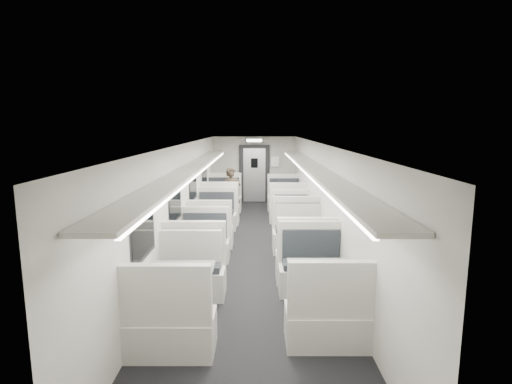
{
  "coord_description": "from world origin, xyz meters",
  "views": [
    {
      "loc": [
        0.08,
        -8.56,
        2.78
      ],
      "look_at": [
        0.07,
        1.1,
        1.18
      ],
      "focal_mm": 28.0,
      "sensor_mm": 36.0,
      "label": 1
    }
  ],
  "objects_px": {
    "passenger": "(231,193)",
    "booth_right_a": "(286,203)",
    "booth_left_d": "(181,293)",
    "booth_right_c": "(302,245)",
    "booth_left_a": "(222,204)",
    "booth_right_d": "(319,289)",
    "booth_left_c": "(200,255)",
    "booth_right_b": "(293,224)",
    "exit_sign": "(254,140)",
    "booth_left_b": "(214,222)",
    "vestibule_door": "(254,174)"
  },
  "relations": [
    {
      "from": "booth_left_b",
      "to": "exit_sign",
      "type": "bearing_deg",
      "value": 76.68
    },
    {
      "from": "booth_right_c",
      "to": "passenger",
      "type": "xyz_separation_m",
      "value": [
        -1.67,
        4.02,
        0.37
      ]
    },
    {
      "from": "booth_left_c",
      "to": "passenger",
      "type": "height_order",
      "value": "passenger"
    },
    {
      "from": "booth_right_d",
      "to": "exit_sign",
      "type": "distance_m",
      "value": 8.68
    },
    {
      "from": "booth_right_b",
      "to": "vestibule_door",
      "type": "bearing_deg",
      "value": 101.77
    },
    {
      "from": "booth_left_b",
      "to": "booth_left_c",
      "type": "bearing_deg",
      "value": -90.0
    },
    {
      "from": "booth_right_b",
      "to": "booth_right_c",
      "type": "distance_m",
      "value": 1.92
    },
    {
      "from": "vestibule_door",
      "to": "booth_right_b",
      "type": "bearing_deg",
      "value": -78.23
    },
    {
      "from": "booth_right_d",
      "to": "passenger",
      "type": "xyz_separation_m",
      "value": [
        -1.67,
        6.2,
        0.38
      ]
    },
    {
      "from": "booth_left_d",
      "to": "vestibule_door",
      "type": "xyz_separation_m",
      "value": [
        1.0,
        9.08,
        0.63
      ]
    },
    {
      "from": "booth_left_a",
      "to": "booth_right_a",
      "type": "relative_size",
      "value": 1.04
    },
    {
      "from": "booth_right_b",
      "to": "exit_sign",
      "type": "relative_size",
      "value": 3.25
    },
    {
      "from": "booth_left_d",
      "to": "booth_left_b",
      "type": "bearing_deg",
      "value": 90.0
    },
    {
      "from": "booth_right_c",
      "to": "booth_right_a",
      "type": "bearing_deg",
      "value": 90.0
    },
    {
      "from": "booth_right_c",
      "to": "booth_left_d",
      "type": "bearing_deg",
      "value": -130.29
    },
    {
      "from": "booth_right_a",
      "to": "booth_right_c",
      "type": "xyz_separation_m",
      "value": [
        0.0,
        -4.44,
        0.01
      ]
    },
    {
      "from": "booth_right_d",
      "to": "vestibule_door",
      "type": "bearing_deg",
      "value": 96.41
    },
    {
      "from": "booth_left_a",
      "to": "passenger",
      "type": "relative_size",
      "value": 1.49
    },
    {
      "from": "booth_left_d",
      "to": "booth_right_c",
      "type": "distance_m",
      "value": 3.09
    },
    {
      "from": "booth_left_c",
      "to": "booth_right_a",
      "type": "bearing_deg",
      "value": 68.01
    },
    {
      "from": "booth_left_b",
      "to": "vestibule_door",
      "type": "bearing_deg",
      "value": 78.02
    },
    {
      "from": "booth_left_d",
      "to": "booth_right_b",
      "type": "xyz_separation_m",
      "value": [
        2.0,
        4.28,
        -0.05
      ]
    },
    {
      "from": "booth_left_d",
      "to": "passenger",
      "type": "height_order",
      "value": "passenger"
    },
    {
      "from": "booth_left_c",
      "to": "booth_right_d",
      "type": "height_order",
      "value": "booth_right_d"
    },
    {
      "from": "booth_left_b",
      "to": "booth_right_c",
      "type": "height_order",
      "value": "booth_right_c"
    },
    {
      "from": "booth_left_d",
      "to": "exit_sign",
      "type": "bearing_deg",
      "value": 83.36
    },
    {
      "from": "exit_sign",
      "to": "passenger",
      "type": "bearing_deg",
      "value": -106.95
    },
    {
      "from": "booth_left_b",
      "to": "vestibule_door",
      "type": "xyz_separation_m",
      "value": [
        1.0,
        4.71,
        0.66
      ]
    },
    {
      "from": "passenger",
      "to": "vestibule_door",
      "type": "relative_size",
      "value": 0.74
    },
    {
      "from": "booth_left_c",
      "to": "booth_right_d",
      "type": "bearing_deg",
      "value": -39.88
    },
    {
      "from": "booth_left_c",
      "to": "booth_right_b",
      "type": "xyz_separation_m",
      "value": [
        2.0,
        2.43,
        -0.01
      ]
    },
    {
      "from": "booth_left_a",
      "to": "booth_right_d",
      "type": "height_order",
      "value": "booth_left_a"
    },
    {
      "from": "booth_left_a",
      "to": "passenger",
      "type": "bearing_deg",
      "value": -37.85
    },
    {
      "from": "booth_right_d",
      "to": "booth_right_a",
      "type": "bearing_deg",
      "value": 90.0
    },
    {
      "from": "booth_right_b",
      "to": "vestibule_door",
      "type": "xyz_separation_m",
      "value": [
        -1.0,
        4.8,
        0.68
      ]
    },
    {
      "from": "booth_right_a",
      "to": "passenger",
      "type": "relative_size",
      "value": 1.43
    },
    {
      "from": "booth_left_d",
      "to": "booth_right_b",
      "type": "relative_size",
      "value": 1.13
    },
    {
      "from": "booth_left_b",
      "to": "booth_left_d",
      "type": "bearing_deg",
      "value": -90.0
    },
    {
      "from": "booth_right_a",
      "to": "exit_sign",
      "type": "distance_m",
      "value": 2.78
    },
    {
      "from": "booth_left_d",
      "to": "exit_sign",
      "type": "relative_size",
      "value": 3.67
    },
    {
      "from": "passenger",
      "to": "booth_right_a",
      "type": "bearing_deg",
      "value": 1.22
    },
    {
      "from": "booth_left_a",
      "to": "vestibule_door",
      "type": "xyz_separation_m",
      "value": [
        1.0,
        2.45,
        0.63
      ]
    },
    {
      "from": "booth_right_a",
      "to": "booth_right_b",
      "type": "height_order",
      "value": "booth_right_a"
    },
    {
      "from": "booth_left_d",
      "to": "booth_right_b",
      "type": "distance_m",
      "value": 4.72
    },
    {
      "from": "booth_left_c",
      "to": "booth_left_d",
      "type": "height_order",
      "value": "booth_left_d"
    },
    {
      "from": "booth_left_c",
      "to": "booth_left_d",
      "type": "relative_size",
      "value": 0.91
    },
    {
      "from": "booth_right_a",
      "to": "passenger",
      "type": "distance_m",
      "value": 1.77
    },
    {
      "from": "booth_right_c",
      "to": "passenger",
      "type": "relative_size",
      "value": 1.46
    },
    {
      "from": "booth_left_a",
      "to": "booth_left_c",
      "type": "xyz_separation_m",
      "value": [
        0.0,
        -4.78,
        -0.05
      ]
    },
    {
      "from": "booth_left_a",
      "to": "passenger",
      "type": "height_order",
      "value": "passenger"
    }
  ]
}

